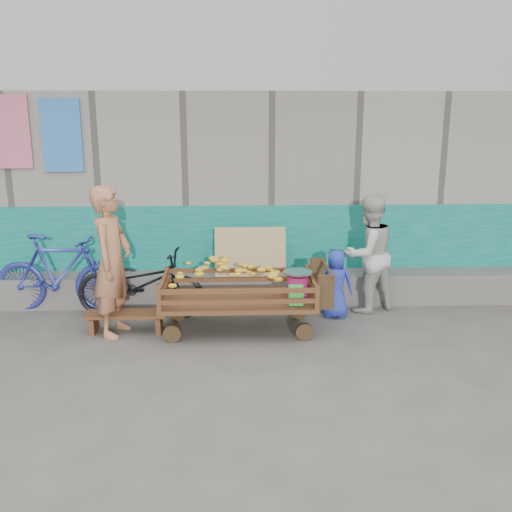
{
  "coord_description": "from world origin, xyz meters",
  "views": [
    {
      "loc": [
        0.09,
        -5.58,
        2.73
      ],
      "look_at": [
        0.34,
        1.2,
        1.0
      ],
      "focal_mm": 40.0,
      "sensor_mm": 36.0,
      "label": 1
    }
  ],
  "objects_px": {
    "vendor_man": "(112,262)",
    "woman": "(368,254)",
    "bench": "(126,318)",
    "bicycle_blue": "(60,274)",
    "child": "(336,284)",
    "banana_cart": "(235,284)",
    "bicycle_dark": "(140,284)"
  },
  "relations": [
    {
      "from": "bench",
      "to": "woman",
      "type": "xyz_separation_m",
      "value": [
        3.22,
        0.7,
        0.63
      ]
    },
    {
      "from": "woman",
      "to": "bicycle_blue",
      "type": "distance_m",
      "value": 4.26
    },
    {
      "from": "banana_cart",
      "to": "bicycle_dark",
      "type": "height_order",
      "value": "bicycle_dark"
    },
    {
      "from": "banana_cart",
      "to": "woman",
      "type": "relative_size",
      "value": 1.3
    },
    {
      "from": "vendor_man",
      "to": "woman",
      "type": "height_order",
      "value": "vendor_man"
    },
    {
      "from": "bench",
      "to": "bicycle_blue",
      "type": "height_order",
      "value": "bicycle_blue"
    },
    {
      "from": "woman",
      "to": "bicycle_blue",
      "type": "xyz_separation_m",
      "value": [
        -4.26,
        0.07,
        -0.26
      ]
    },
    {
      "from": "vendor_man",
      "to": "bicycle_blue",
      "type": "distance_m",
      "value": 1.28
    },
    {
      "from": "banana_cart",
      "to": "bicycle_blue",
      "type": "xyz_separation_m",
      "value": [
        -2.41,
        0.77,
        -0.06
      ]
    },
    {
      "from": "woman",
      "to": "child",
      "type": "relative_size",
      "value": 1.74
    },
    {
      "from": "banana_cart",
      "to": "child",
      "type": "xyz_separation_m",
      "value": [
        1.35,
        0.45,
        -0.14
      ]
    },
    {
      "from": "vendor_man",
      "to": "woman",
      "type": "xyz_separation_m",
      "value": [
        3.35,
        0.75,
        -0.12
      ]
    },
    {
      "from": "banana_cart",
      "to": "bench",
      "type": "height_order",
      "value": "banana_cart"
    },
    {
      "from": "bench",
      "to": "vendor_man",
      "type": "relative_size",
      "value": 0.55
    },
    {
      "from": "bench",
      "to": "vendor_man",
      "type": "distance_m",
      "value": 0.76
    },
    {
      "from": "child",
      "to": "bicycle_dark",
      "type": "bearing_deg",
      "value": 10.53
    },
    {
      "from": "vendor_man",
      "to": "child",
      "type": "bearing_deg",
      "value": -68.92
    },
    {
      "from": "banana_cart",
      "to": "bicycle_dark",
      "type": "relative_size",
      "value": 1.2
    },
    {
      "from": "bicycle_dark",
      "to": "bicycle_blue",
      "type": "height_order",
      "value": "bicycle_blue"
    },
    {
      "from": "bench",
      "to": "bicycle_blue",
      "type": "distance_m",
      "value": 1.34
    },
    {
      "from": "bicycle_dark",
      "to": "bench",
      "type": "bearing_deg",
      "value": 177.15
    },
    {
      "from": "bench",
      "to": "woman",
      "type": "relative_size",
      "value": 0.63
    },
    {
      "from": "woman",
      "to": "child",
      "type": "height_order",
      "value": "woman"
    },
    {
      "from": "banana_cart",
      "to": "woman",
      "type": "xyz_separation_m",
      "value": [
        1.84,
        0.7,
        0.21
      ]
    },
    {
      "from": "bench",
      "to": "bicycle_blue",
      "type": "relative_size",
      "value": 0.56
    },
    {
      "from": "vendor_man",
      "to": "bicycle_blue",
      "type": "height_order",
      "value": "vendor_man"
    },
    {
      "from": "bicycle_blue",
      "to": "child",
      "type": "bearing_deg",
      "value": -87.77
    },
    {
      "from": "woman",
      "to": "bicycle_dark",
      "type": "height_order",
      "value": "woman"
    },
    {
      "from": "banana_cart",
      "to": "bench",
      "type": "bearing_deg",
      "value": -179.96
    },
    {
      "from": "vendor_man",
      "to": "bicycle_blue",
      "type": "xyz_separation_m",
      "value": [
        -0.91,
        0.82,
        -0.38
      ]
    },
    {
      "from": "bicycle_blue",
      "to": "bench",
      "type": "bearing_deg",
      "value": -119.59
    },
    {
      "from": "child",
      "to": "bicycle_dark",
      "type": "relative_size",
      "value": 0.53
    }
  ]
}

